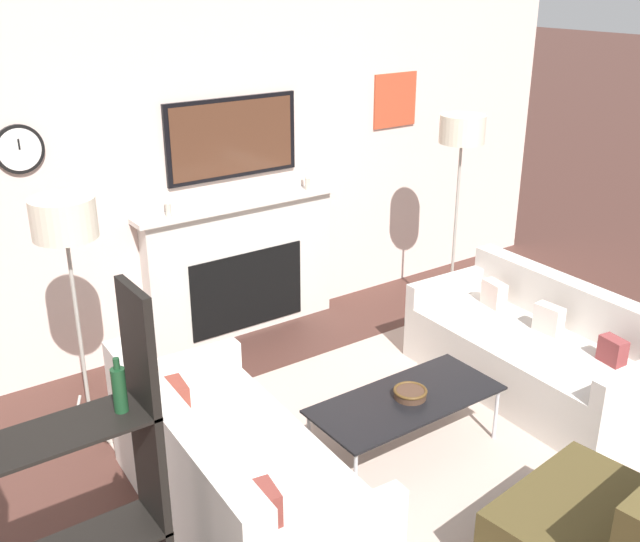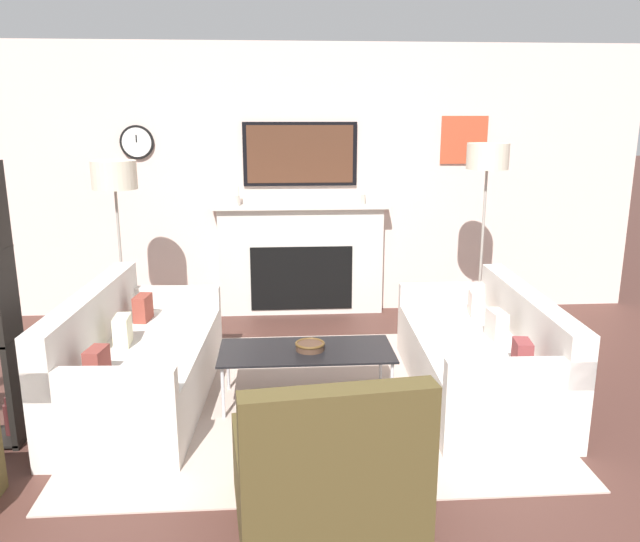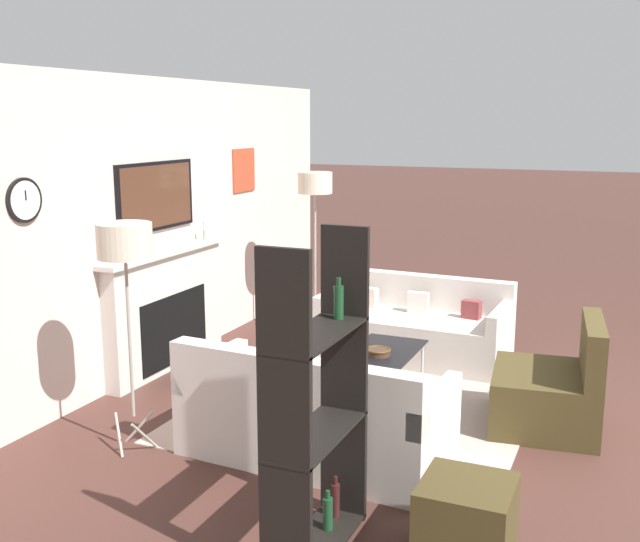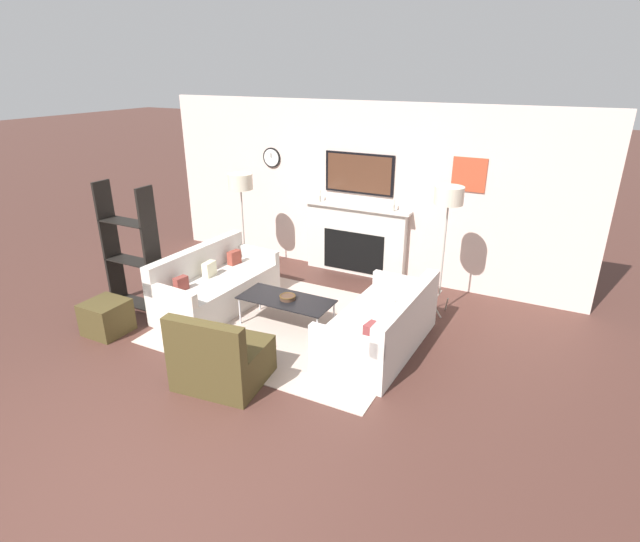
{
  "view_description": "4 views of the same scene",
  "coord_description": "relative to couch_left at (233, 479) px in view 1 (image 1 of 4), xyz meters",
  "views": [
    {
      "loc": [
        -2.78,
        -0.34,
        2.86
      ],
      "look_at": [
        -0.19,
        3.32,
        1.04
      ],
      "focal_mm": 42.0,
      "sensor_mm": 36.0,
      "label": 1
    },
    {
      "loc": [
        -0.24,
        -1.53,
        2.0
      ],
      "look_at": [
        0.09,
        3.26,
        0.8
      ],
      "focal_mm": 35.0,
      "sensor_mm": 36.0,
      "label": 2
    },
    {
      "loc": [
        -5.68,
        0.68,
        2.33
      ],
      "look_at": [
        0.12,
        3.18,
        1.04
      ],
      "focal_mm": 42.0,
      "sensor_mm": 36.0,
      "label": 3
    },
    {
      "loc": [
        2.99,
        -2.35,
        3.16
      ],
      "look_at": [
        0.29,
        2.88,
        0.74
      ],
      "focal_mm": 28.0,
      "sensor_mm": 36.0,
      "label": 4
    }
  ],
  "objects": [
    {
      "name": "area_rug",
      "position": [
        1.25,
        -0.0,
        -0.29
      ],
      "size": [
        3.1,
        2.59,
        0.01
      ],
      "color": "#BBA395",
      "rests_on": "ground_plane"
    },
    {
      "name": "fireplace_wall",
      "position": [
        1.25,
        2.14,
        0.92
      ],
      "size": [
        6.98,
        0.28,
        2.7
      ],
      "color": "beige",
      "rests_on": "ground_plane"
    },
    {
      "name": "floor_lamp_left",
      "position": [
        -0.36,
        1.23,
        1.19
      ],
      "size": [
        0.38,
        0.38,
        1.64
      ],
      "color": "#9E998E",
      "rests_on": "ground_plane"
    },
    {
      "name": "shelf_unit",
      "position": [
        -1.0,
        -0.48,
        0.52
      ],
      "size": [
        0.82,
        0.28,
        1.75
      ],
      "color": "black",
      "rests_on": "ground_plane"
    },
    {
      "name": "couch_left",
      "position": [
        0.0,
        0.0,
        0.0
      ],
      "size": [
        0.95,
        1.87,
        0.83
      ],
      "color": "silver",
      "rests_on": "ground_plane"
    },
    {
      "name": "coffee_table",
      "position": [
        1.2,
        -0.05,
        0.08
      ],
      "size": [
        1.23,
        0.54,
        0.4
      ],
      "color": "black",
      "rests_on": "ground_plane"
    },
    {
      "name": "floor_lamp_right",
      "position": [
        2.86,
        1.23,
        1.33
      ],
      "size": [
        0.37,
        0.37,
        1.78
      ],
      "color": "#9E998E",
      "rests_on": "ground_plane"
    },
    {
      "name": "decorative_bowl",
      "position": [
        1.22,
        -0.06,
        0.14
      ],
      "size": [
        0.21,
        0.21,
        0.06
      ],
      "color": "#483023",
      "rests_on": "coffee_table"
    },
    {
      "name": "couch_right",
      "position": [
        2.49,
        -0.0,
        -0.02
      ],
      "size": [
        0.94,
        1.84,
        0.77
      ],
      "color": "silver",
      "rests_on": "ground_plane"
    }
  ]
}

